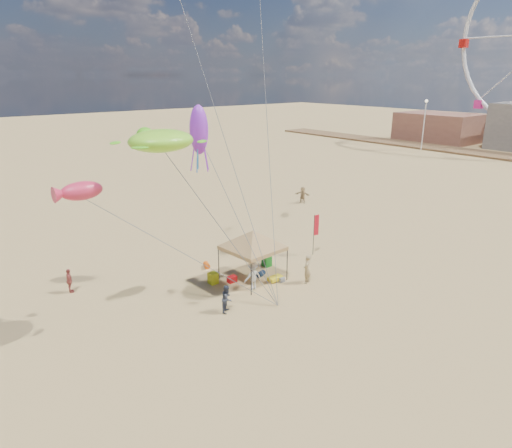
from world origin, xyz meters
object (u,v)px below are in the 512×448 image
at_px(cooler_blue, 257,256).
at_px(lamp_north, 425,116).
at_px(cooler_red, 232,279).
at_px(chair_green, 267,261).
at_px(person_far_c, 303,195).
at_px(canopy_tent, 253,232).
at_px(feather_flag, 316,228).
at_px(chair_yellow, 213,278).
at_px(person_near_c, 253,276).
at_px(person_near_a, 307,269).
at_px(beach_cart, 275,278).
at_px(person_near_b, 227,299).
at_px(person_far_a, 69,281).

distance_m(cooler_blue, lamp_north, 55.80).
xyz_separation_m(cooler_red, chair_green, (3.24, 0.53, 0.16)).
relative_size(person_far_c, lamp_north, 0.20).
relative_size(canopy_tent, feather_flag, 2.03).
height_order(cooler_red, chair_yellow, chair_yellow).
xyz_separation_m(person_near_c, person_far_c, (15.80, 11.77, -0.02)).
bearing_deg(lamp_north, feather_flag, -156.08).
xyz_separation_m(person_near_a, lamp_north, (52.15, 24.38, 4.61)).
distance_m(feather_flag, person_near_c, 7.09).
distance_m(cooler_blue, beach_cart, 3.85).
distance_m(chair_green, person_far_c, 16.17).
relative_size(person_near_a, person_near_b, 1.18).
xyz_separation_m(canopy_tent, chair_green, (2.02, 1.04, -2.73)).
relative_size(canopy_tent, chair_green, 8.55).
xyz_separation_m(person_near_b, person_far_a, (-5.73, 7.60, -0.03)).
height_order(cooler_red, chair_green, chair_green).
relative_size(cooler_red, person_far_a, 0.37).
relative_size(feather_flag, cooler_red, 5.45).
relative_size(person_near_b, person_far_c, 0.93).
height_order(feather_flag, person_near_b, feather_flag).
bearing_deg(person_far_a, beach_cart, -112.34).
xyz_separation_m(cooler_blue, person_far_c, (12.57, 8.26, 0.63)).
distance_m(beach_cart, lamp_north, 58.50).
xyz_separation_m(cooler_red, lamp_north, (55.62, 21.44, 5.33)).
bearing_deg(person_far_a, chair_yellow, -111.06).
bearing_deg(cooler_blue, person_far_a, 166.13).
height_order(beach_cart, person_far_c, person_far_c).
relative_size(feather_flag, chair_green, 4.21).
relative_size(canopy_tent, chair_yellow, 8.55).
relative_size(canopy_tent, lamp_north, 0.73).
xyz_separation_m(chair_yellow, person_near_a, (4.45, -3.52, 0.55)).
height_order(feather_flag, person_far_a, feather_flag).
xyz_separation_m(cooler_blue, lamp_north, (52.01, 19.49, 5.33)).
bearing_deg(feather_flag, canopy_tent, -175.39).
bearing_deg(chair_yellow, beach_cart, -35.10).
bearing_deg(person_near_a, chair_green, -119.32).
bearing_deg(person_near_c, chair_green, -136.95).
height_order(cooler_red, person_far_c, person_far_c).
distance_m(person_near_a, person_near_b, 5.81).
xyz_separation_m(cooler_red, cooler_blue, (3.61, 1.96, 0.00)).
bearing_deg(cooler_red, person_near_a, -40.29).
relative_size(feather_flag, person_near_c, 1.75).
height_order(feather_flag, person_far_c, feather_flag).
bearing_deg(person_near_c, lamp_north, -150.34).
bearing_deg(person_near_b, person_near_a, -38.47).
distance_m(canopy_tent, lamp_north, 58.71).
bearing_deg(person_near_c, feather_flag, -160.36).
distance_m(feather_flag, chair_green, 4.33).
xyz_separation_m(person_near_a, person_far_a, (-11.54, 7.78, -0.17)).
bearing_deg(chair_yellow, canopy_tent, -26.35).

